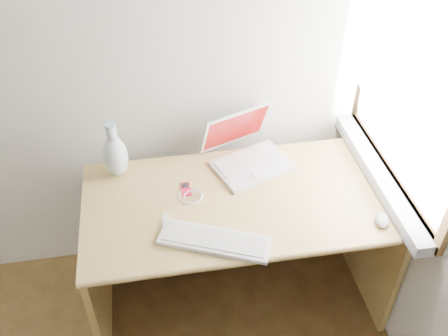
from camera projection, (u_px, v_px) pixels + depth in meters
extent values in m
cube|color=white|center=(419.00, 72.00, 1.99)|extent=(0.01, 0.90, 1.00)
cube|color=gray|center=(379.00, 174.00, 2.32)|extent=(0.10, 0.96, 0.06)
cube|color=white|center=(402.00, 67.00, 1.96)|extent=(0.02, 0.84, 0.92)
cube|color=tan|center=(240.00, 200.00, 2.27)|extent=(1.42, 0.71, 0.03)
cube|color=tan|center=(98.00, 273.00, 2.42)|extent=(0.03, 0.67, 0.72)
cube|color=tan|center=(369.00, 237.00, 2.60)|extent=(0.03, 0.67, 0.72)
cube|color=tan|center=(227.00, 191.00, 2.69)|extent=(1.36, 0.03, 0.48)
cube|color=silver|center=(253.00, 165.00, 2.42)|extent=(0.42, 0.36, 0.02)
cube|color=white|center=(253.00, 164.00, 2.41)|extent=(0.35, 0.24, 0.00)
cube|color=silver|center=(248.00, 130.00, 2.44)|extent=(0.37, 0.21, 0.23)
cube|color=maroon|center=(248.00, 130.00, 2.44)|extent=(0.34, 0.19, 0.20)
cube|color=white|center=(215.00, 241.00, 2.05)|extent=(0.48, 0.31, 0.02)
cube|color=white|center=(215.00, 239.00, 2.04)|extent=(0.44, 0.27, 0.00)
ellipsoid|color=silver|center=(382.00, 220.00, 2.13)|extent=(0.08, 0.11, 0.03)
cube|color=#B50C2A|center=(186.00, 189.00, 2.30)|extent=(0.04, 0.09, 0.01)
cube|color=black|center=(186.00, 188.00, 2.30)|extent=(0.03, 0.03, 0.00)
torus|color=white|center=(191.00, 196.00, 2.26)|extent=(0.15, 0.15, 0.01)
cube|color=white|center=(165.00, 220.00, 2.15)|extent=(0.03, 0.07, 0.01)
ellipsoid|color=white|center=(116.00, 157.00, 2.31)|extent=(0.11, 0.11, 0.22)
cylinder|color=white|center=(111.00, 133.00, 2.23)|extent=(0.05, 0.05, 0.09)
cylinder|color=#85C2D5|center=(110.00, 125.00, 2.20)|extent=(0.05, 0.05, 0.01)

